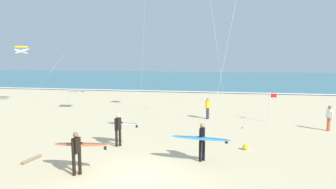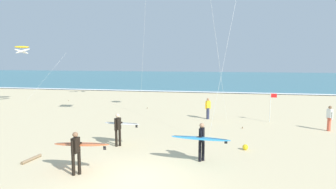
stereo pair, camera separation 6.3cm
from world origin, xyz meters
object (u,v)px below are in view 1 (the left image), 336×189
(lifeguard_flag, at_px, (271,104))
(surfer_third, at_px, (201,139))
(bystander_white_top, at_px, (329,118))
(surfer_trailing, at_px, (79,147))
(driftwood_log, at_px, (32,159))
(kite_arc_golden_far, at_px, (21,50))
(beach_ball, at_px, (245,147))
(surfer_lead, at_px, (120,126))
(bystander_yellow_top, at_px, (208,108))

(lifeguard_flag, bearing_deg, surfer_third, -114.33)
(lifeguard_flag, bearing_deg, bystander_white_top, -32.76)
(surfer_trailing, distance_m, driftwood_log, 3.09)
(kite_arc_golden_far, xyz_separation_m, driftwood_log, (11.18, -14.60, -5.26))
(bystander_white_top, relative_size, beach_ball, 5.68)
(surfer_lead, relative_size, driftwood_log, 1.92)
(surfer_lead, height_order, kite_arc_golden_far, kite_arc_golden_far)
(surfer_lead, distance_m, kite_arc_golden_far, 18.87)
(kite_arc_golden_far, xyz_separation_m, bystander_white_top, (25.93, -6.20, -4.51))
(surfer_third, relative_size, beach_ball, 9.35)
(bystander_yellow_top, relative_size, beach_ball, 5.68)
(kite_arc_golden_far, relative_size, driftwood_log, 5.03)
(surfer_trailing, xyz_separation_m, lifeguard_flag, (8.78, 11.37, 0.22))
(surfer_third, relative_size, bystander_yellow_top, 1.65)
(bystander_white_top, bearing_deg, surfer_trailing, -142.10)
(bystander_yellow_top, bearing_deg, surfer_third, -88.38)
(surfer_trailing, height_order, bystander_white_top, surfer_trailing)
(kite_arc_golden_far, distance_m, bystander_white_top, 27.04)
(surfer_lead, height_order, beach_ball, surfer_lead)
(driftwood_log, bearing_deg, surfer_lead, 44.21)
(kite_arc_golden_far, height_order, bystander_white_top, kite_arc_golden_far)
(beach_ball, xyz_separation_m, driftwood_log, (-9.40, -3.40, -0.07))
(bystander_white_top, distance_m, driftwood_log, 16.99)
(surfer_trailing, xyz_separation_m, kite_arc_golden_far, (-13.96, 15.52, 4.28))
(driftwood_log, bearing_deg, kite_arc_golden_far, 127.45)
(surfer_lead, distance_m, beach_ball, 6.44)
(surfer_third, xyz_separation_m, bystander_white_top, (7.37, 7.19, -0.24))
(surfer_lead, height_order, surfer_trailing, same)
(surfer_third, xyz_separation_m, driftwood_log, (-7.38, -1.21, -0.98))
(surfer_trailing, bearing_deg, kite_arc_golden_far, 131.97)
(surfer_third, bearing_deg, lifeguard_flag, 65.67)
(kite_arc_golden_far, bearing_deg, driftwood_log, -52.55)
(surfer_trailing, xyz_separation_m, surfer_third, (4.60, 2.13, 0.00))
(kite_arc_golden_far, xyz_separation_m, beach_ball, (20.58, -11.19, -5.19))
(surfer_lead, relative_size, lifeguard_flag, 1.04)
(surfer_trailing, relative_size, driftwood_log, 2.22)
(kite_arc_golden_far, relative_size, bystander_yellow_top, 3.58)
(surfer_lead, relative_size, surfer_third, 0.83)
(kite_arc_golden_far, relative_size, beach_ball, 20.36)
(surfer_trailing, height_order, lifeguard_flag, lifeguard_flag)
(bystander_yellow_top, bearing_deg, driftwood_log, -123.79)
(kite_arc_golden_far, height_order, bystander_yellow_top, kite_arc_golden_far)
(surfer_trailing, bearing_deg, beach_ball, 33.21)
(kite_arc_golden_far, bearing_deg, surfer_lead, -39.30)
(surfer_third, height_order, bystander_white_top, surfer_third)
(bystander_yellow_top, distance_m, bystander_white_top, 7.96)
(surfer_lead, xyz_separation_m, kite_arc_golden_far, (-14.22, 11.64, 4.28))
(surfer_third, xyz_separation_m, bystander_yellow_top, (-0.27, 9.43, -0.24))
(surfer_trailing, distance_m, surfer_third, 5.07)
(lifeguard_flag, xyz_separation_m, beach_ball, (-2.16, -7.04, -1.13))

